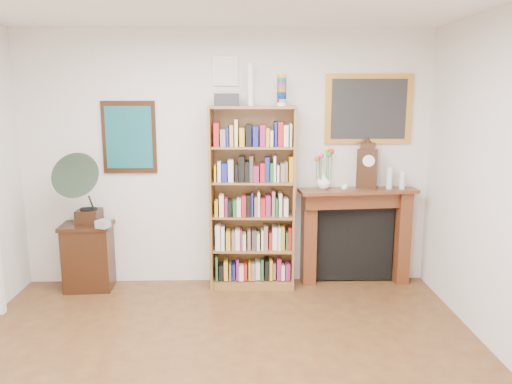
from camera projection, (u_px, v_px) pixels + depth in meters
room at (214, 213)px, 3.05m from camera, size 4.51×5.01×2.81m
teal_poster at (129, 137)px, 5.40m from camera, size 0.58×0.04×0.78m
small_picture at (225, 71)px, 5.29m from camera, size 0.26×0.04×0.30m
gilt_painting at (369, 109)px, 5.41m from camera, size 0.95×0.04×0.75m
bookshelf at (253, 188)px, 5.38m from camera, size 0.93×0.38×2.29m
side_cabinet at (89, 257)px, 5.45m from camera, size 0.55×0.41×0.73m
fireplace at (355, 228)px, 5.59m from camera, size 1.32×0.43×1.09m
gramophone at (83, 185)px, 5.21m from camera, size 0.51×0.62×0.79m
cd_stack at (103, 224)px, 5.23m from camera, size 0.16×0.16×0.08m
mantel_clock at (367, 167)px, 5.44m from camera, size 0.24×0.18×0.50m
flower_vase at (324, 181)px, 5.45m from camera, size 0.19×0.19×0.17m
teacup at (344, 187)px, 5.39m from camera, size 0.10×0.10×0.06m
bottle_left at (389, 178)px, 5.46m from camera, size 0.07×0.07×0.24m
bottle_right at (402, 180)px, 5.43m from camera, size 0.06×0.06×0.20m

